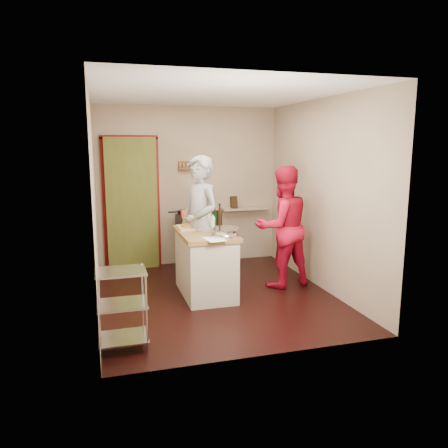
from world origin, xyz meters
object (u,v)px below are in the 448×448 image
Objects in this scene: wire_shelving at (122,305)px; island at (206,261)px; person_stripe at (200,225)px; person_red at (282,227)px; stove at (197,240)px.

wire_shelving is 1.74m from island.
wire_shelving is at bearing -131.66° from island.
person_stripe reaches higher than person_red.
person_stripe is at bearing -12.35° from person_red.
island is 1.19m from person_red.
person_red reaches higher than island.
stove is 1.33m from island.
person_red reaches higher than wire_shelving.
person_stripe is (1.12, 1.46, 0.48)m from wire_shelving.
person_stripe reaches higher than wire_shelving.
stove is 1.63m from person_red.
person_stripe is 1.09× the size of person_red.
person_red is at bearing 3.49° from island.
person_stripe is at bearing 104.47° from island.
stove is 0.59× the size of person_red.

